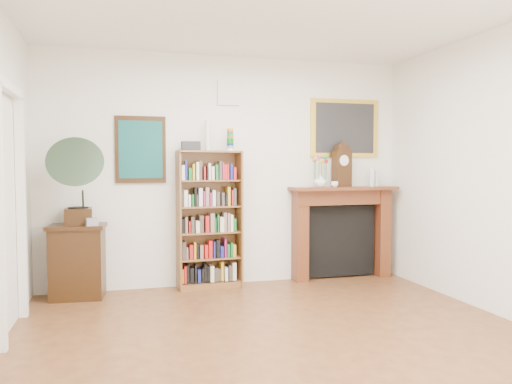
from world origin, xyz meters
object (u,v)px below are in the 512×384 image
bookshelf (209,212)px  bottle_right (376,179)px  cd_stack (92,222)px  teacup (335,184)px  gramophone (76,176)px  fireplace (341,224)px  mantel_clock (342,167)px  side_cabinet (78,261)px  flower_vase (320,181)px  bottle_left (372,177)px

bookshelf → bottle_right: size_ratio=9.43×
bookshelf → cd_stack: (-1.32, -0.23, -0.06)m
cd_stack → teacup: bearing=3.3°
gramophone → bottle_right: gramophone is taller
fireplace → mantel_clock: mantel_clock is taller
side_cabinet → cd_stack: (0.16, -0.15, 0.45)m
side_cabinet → fireplace: (3.23, 0.13, 0.30)m
flower_vase → teacup: (0.18, -0.05, -0.04)m
bookshelf → bottle_left: size_ratio=7.86×
bookshelf → side_cabinet: size_ratio=2.31×
gramophone → side_cabinet: bearing=94.2°
bookshelf → bottle_left: bookshelf is taller
fireplace → cd_stack: fireplace is taller
flower_vase → bottle_right: bearing=2.1°
cd_stack → teacup: 2.94m
teacup → bottle_right: (0.63, 0.08, 0.06)m
gramophone → teacup: 3.07m
cd_stack → mantel_clock: (3.05, 0.26, 0.60)m
fireplace → mantel_clock: 0.75m
side_cabinet → fireplace: 3.24m
fireplace → side_cabinet: bearing=-179.0°
fireplace → gramophone: (-3.21, -0.26, 0.64)m
bookshelf → cd_stack: size_ratio=15.72×
mantel_clock → bottle_left: bearing=-19.9°
side_cabinet → bottle_right: size_ratio=4.08×
gramophone → cd_stack: gramophone is taller
cd_stack → mantel_clock: mantel_clock is taller
flower_vase → bottle_right: bottle_right is taller
teacup → bottle_right: size_ratio=0.45×
bookshelf → cd_stack: bearing=-173.9°
teacup → bottle_right: bottle_right is taller
side_cabinet → mantel_clock: (3.22, 0.11, 1.04)m
gramophone → flower_vase: (2.89, 0.19, -0.08)m
mantel_clock → bottle_left: size_ratio=2.23×
cd_stack → bottle_right: bearing=4.0°
side_cabinet → bottle_left: bottle_left is taller
bottle_left → flower_vase: bearing=178.9°
cd_stack → bottle_right: size_ratio=0.60×
bookshelf → teacup: bearing=-6.3°
mantel_clock → bookshelf: bearing=170.1°
flower_vase → bottle_left: (0.71, -0.01, 0.04)m
teacup → gramophone: bearing=-177.4°
fireplace → flower_vase: 0.66m
side_cabinet → bottle_left: bearing=6.5°
fireplace → teacup: (-0.15, -0.12, 0.52)m
side_cabinet → teacup: bearing=6.0°
gramophone → cd_stack: 0.52m
bottle_right → cd_stack: bearing=-176.0°
bottle_left → gramophone: bearing=-177.2°
gramophone → mantel_clock: gramophone is taller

